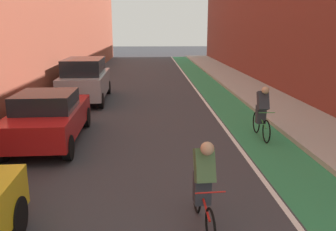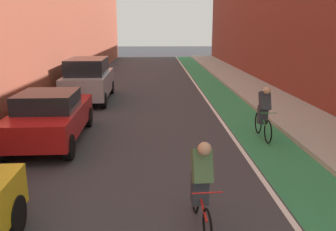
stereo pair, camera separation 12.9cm
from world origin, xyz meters
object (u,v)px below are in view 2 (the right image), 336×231
(parked_suv_silver, at_px, (89,79))
(cyclist_mid, at_px, (264,112))
(parked_sedan_red, at_px, (51,116))
(cyclist_lead, at_px, (201,181))

(parked_suv_silver, height_order, cyclist_mid, parked_suv_silver)
(parked_sedan_red, relative_size, cyclist_lead, 2.62)
(parked_suv_silver, relative_size, cyclist_mid, 2.66)
(cyclist_mid, bearing_deg, parked_suv_silver, 136.75)
(parked_sedan_red, relative_size, cyclist_mid, 2.48)
(parked_suv_silver, bearing_deg, cyclist_lead, -70.63)
(parked_sedan_red, distance_m, parked_suv_silver, 6.18)
(parked_sedan_red, xyz_separation_m, cyclist_mid, (6.40, 0.15, 0.03))
(parked_sedan_red, height_order, parked_suv_silver, parked_suv_silver)
(parked_sedan_red, distance_m, cyclist_lead, 6.18)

